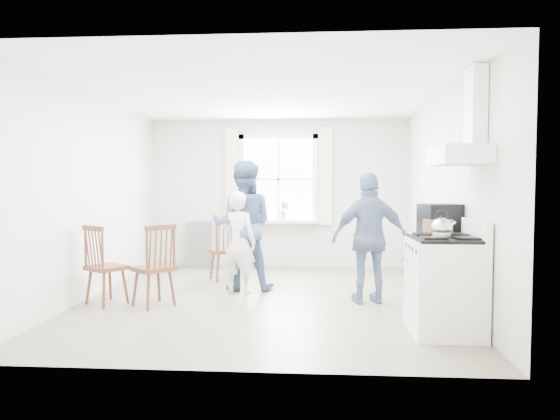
% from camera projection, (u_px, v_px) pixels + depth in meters
% --- Properties ---
extents(room_shell, '(4.62, 5.12, 2.64)m').
position_uv_depth(room_shell, '(265.00, 197.00, 6.32)').
color(room_shell, gray).
rests_on(room_shell, ground).
extents(window_assembly, '(1.88, 0.24, 1.70)m').
position_uv_depth(window_assembly, '(278.00, 184.00, 8.75)').
color(window_assembly, white).
rests_on(window_assembly, room_shell).
extents(range_hood, '(0.45, 0.76, 0.94)m').
position_uv_depth(range_hood, '(464.00, 139.00, 4.80)').
color(range_hood, white).
rests_on(range_hood, room_shell).
extents(shelf_unit, '(0.40, 0.30, 0.80)m').
position_uv_depth(shelf_unit, '(199.00, 245.00, 8.78)').
color(shelf_unit, slate).
rests_on(shelf_unit, ground).
extents(gas_stove, '(0.68, 0.76, 1.12)m').
position_uv_depth(gas_stove, '(445.00, 284.00, 4.89)').
color(gas_stove, white).
rests_on(gas_stove, ground).
extents(kettle, '(0.19, 0.19, 0.27)m').
position_uv_depth(kettle, '(442.00, 228.00, 4.79)').
color(kettle, silver).
rests_on(kettle, gas_stove).
extents(low_cabinet, '(0.50, 0.55, 0.90)m').
position_uv_depth(low_cabinet, '(435.00, 275.00, 5.58)').
color(low_cabinet, white).
rests_on(low_cabinet, ground).
extents(stereo_stack, '(0.46, 0.43, 0.35)m').
position_uv_depth(stereo_stack, '(440.00, 220.00, 5.49)').
color(stereo_stack, black).
rests_on(stereo_stack, low_cabinet).
extents(cardboard_box, '(0.35, 0.30, 0.19)m').
position_uv_depth(cardboard_box, '(438.00, 228.00, 5.34)').
color(cardboard_box, olive).
rests_on(cardboard_box, low_cabinet).
extents(windsor_chair_a, '(0.55, 0.55, 0.98)m').
position_uv_depth(windsor_chair_a, '(227.00, 242.00, 7.52)').
color(windsor_chair_a, '#4D2718').
rests_on(windsor_chair_a, ground).
extents(windsor_chair_b, '(0.57, 0.56, 0.98)m').
position_uv_depth(windsor_chair_b, '(99.00, 256.00, 6.00)').
color(windsor_chair_b, '#4D2718').
rests_on(windsor_chair_b, ground).
extents(windsor_chair_c, '(0.58, 0.58, 1.00)m').
position_uv_depth(windsor_chair_c, '(158.00, 257.00, 5.90)').
color(windsor_chair_c, '#4D2718').
rests_on(windsor_chair_c, ground).
extents(person_left, '(0.64, 0.64, 1.37)m').
position_uv_depth(person_left, '(239.00, 242.00, 6.69)').
color(person_left, silver).
rests_on(person_left, ground).
extents(person_mid, '(0.90, 0.90, 1.79)m').
position_uv_depth(person_mid, '(243.00, 225.00, 6.91)').
color(person_mid, '#455A81').
rests_on(person_mid, ground).
extents(person_right, '(1.10, 1.10, 1.61)m').
position_uv_depth(person_right, '(370.00, 238.00, 6.12)').
color(person_right, navy).
rests_on(person_right, ground).
extents(potted_plant, '(0.20, 0.20, 0.30)m').
position_uv_depth(potted_plant, '(284.00, 211.00, 8.68)').
color(potted_plant, '#35793C').
rests_on(potted_plant, window_assembly).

